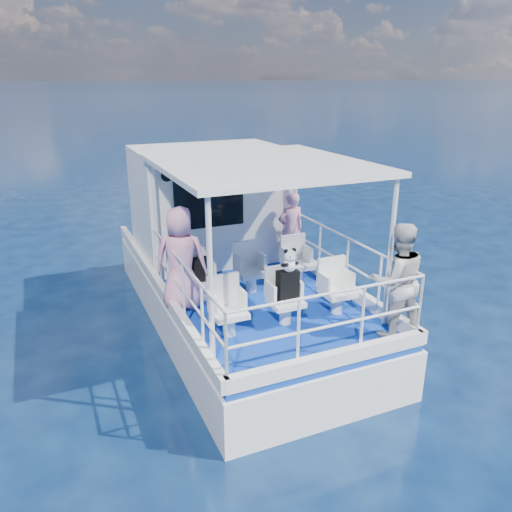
{
  "coord_description": "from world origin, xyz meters",
  "views": [
    {
      "loc": [
        -3.1,
        -7.07,
        4.36
      ],
      "look_at": [
        -0.17,
        -0.4,
        1.76
      ],
      "focal_mm": 35.0,
      "sensor_mm": 36.0,
      "label": 1
    }
  ],
  "objects_px": {
    "passenger_port_fwd": "(181,259)",
    "panda": "(290,260)",
    "passenger_stbd_aft": "(397,281)",
    "backpack_center": "(287,286)"
  },
  "relations": [
    {
      "from": "passenger_stbd_aft",
      "to": "backpack_center",
      "type": "relative_size",
      "value": 3.55
    },
    {
      "from": "panda",
      "to": "backpack_center",
      "type": "bearing_deg",
      "value": 115.73
    },
    {
      "from": "passenger_port_fwd",
      "to": "panda",
      "type": "xyz_separation_m",
      "value": [
        1.28,
        -1.19,
        0.19
      ]
    },
    {
      "from": "passenger_stbd_aft",
      "to": "panda",
      "type": "bearing_deg",
      "value": -22.8
    },
    {
      "from": "passenger_stbd_aft",
      "to": "backpack_center",
      "type": "distance_m",
      "value": 1.54
    },
    {
      "from": "backpack_center",
      "to": "passenger_port_fwd",
      "type": "bearing_deg",
      "value": 137.29
    },
    {
      "from": "panda",
      "to": "passenger_port_fwd",
      "type": "bearing_deg",
      "value": 136.92
    },
    {
      "from": "passenger_port_fwd",
      "to": "backpack_center",
      "type": "bearing_deg",
      "value": 161.7
    },
    {
      "from": "passenger_port_fwd",
      "to": "backpack_center",
      "type": "distance_m",
      "value": 1.73
    },
    {
      "from": "passenger_port_fwd",
      "to": "panda",
      "type": "distance_m",
      "value": 1.76
    }
  ]
}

